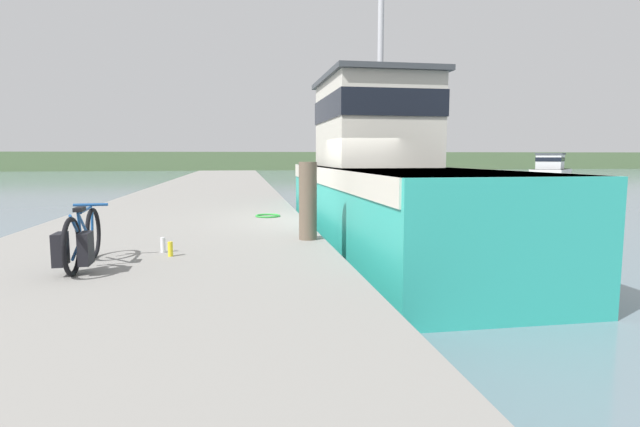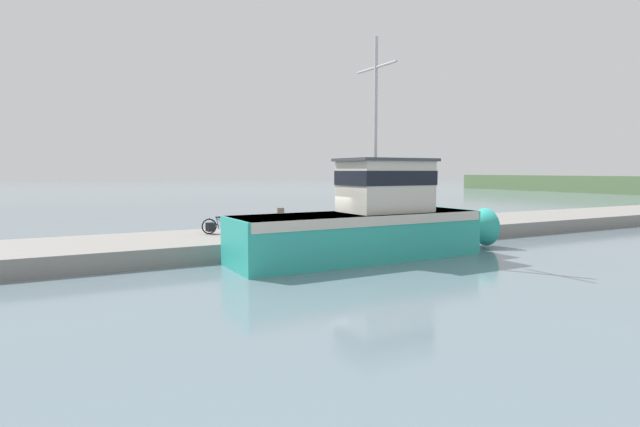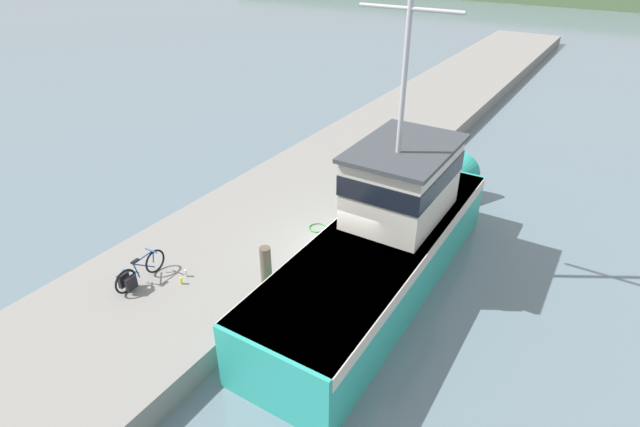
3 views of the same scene
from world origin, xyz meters
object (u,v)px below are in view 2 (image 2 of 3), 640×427
(water_bottle_on_curb, at_px, (238,233))
(fishing_boat_main, at_px, (372,221))
(bicycle_touring, at_px, (217,226))
(mooring_post, at_px, (281,224))
(water_bottle_by_bike, at_px, (244,232))

(water_bottle_on_curb, bearing_deg, fishing_boat_main, 45.08)
(bicycle_touring, distance_m, mooring_post, 3.59)
(water_bottle_by_bike, distance_m, water_bottle_on_curb, 0.35)
(bicycle_touring, distance_m, water_bottle_by_bike, 1.30)
(fishing_boat_main, height_order, mooring_post, fishing_boat_main)
(water_bottle_on_curb, bearing_deg, water_bottle_by_bike, 115.16)
(fishing_boat_main, bearing_deg, bicycle_touring, -137.59)
(bicycle_touring, relative_size, water_bottle_on_curb, 8.47)
(mooring_post, xyz_separation_m, water_bottle_by_bike, (-2.25, -0.82, -0.54))
(fishing_boat_main, relative_size, bicycle_touring, 7.01)
(mooring_post, distance_m, water_bottle_on_curb, 2.46)
(mooring_post, bearing_deg, water_bottle_on_curb, -151.63)
(fishing_boat_main, height_order, water_bottle_on_curb, fishing_boat_main)
(water_bottle_by_bike, bearing_deg, fishing_boat_main, 41.92)
(fishing_boat_main, xyz_separation_m, mooring_post, (-2.14, -3.12, -0.15))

